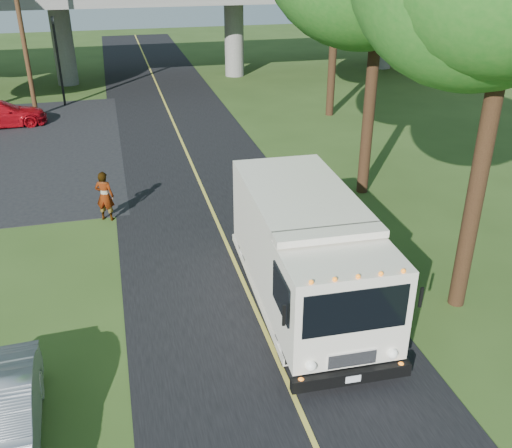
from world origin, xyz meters
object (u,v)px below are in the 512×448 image
object	(u,v)px
red_sedan	(0,114)
traffic_signal	(57,52)
utility_pole	(22,33)
pedestrian	(105,196)
step_van	(306,250)

from	to	relation	value
red_sedan	traffic_signal	bearing A→B (deg)	-45.89
utility_pole	red_sedan	xyz separation A→B (m)	(-1.64, -1.76, -3.90)
red_sedan	pedestrian	size ratio (longest dim) A/B	2.59
utility_pole	step_van	bearing A→B (deg)	-67.95
traffic_signal	pedestrian	distance (m)	17.42
utility_pole	pedestrian	size ratio (longest dim) A/B	4.89
utility_pole	pedestrian	distance (m)	16.00
pedestrian	utility_pole	bearing A→B (deg)	-53.05
red_sedan	utility_pole	bearing A→B (deg)	-48.99
utility_pole	step_van	size ratio (longest dim) A/B	1.20
traffic_signal	utility_pole	size ratio (longest dim) A/B	0.58
utility_pole	red_sedan	world-z (taller)	utility_pole
traffic_signal	pedestrian	bearing A→B (deg)	-82.68
utility_pole	red_sedan	bearing A→B (deg)	-132.95
red_sedan	step_van	bearing A→B (deg)	-158.48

